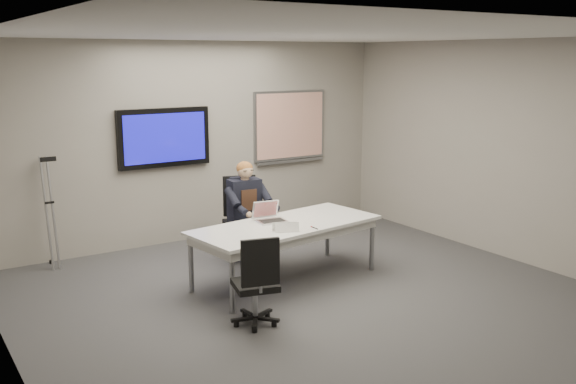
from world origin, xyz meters
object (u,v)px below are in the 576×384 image
laptop (269,216)px  office_chair_far (243,234)px  seated_person (251,224)px  office_chair_near (256,298)px  conference_table (286,230)px

laptop → office_chair_far: bearing=90.5°
office_chair_far → seated_person: (-0.01, -0.25, 0.19)m
office_chair_near → seated_person: seated_person is taller
conference_table → laptop: laptop is taller
conference_table → seated_person: seated_person is taller
office_chair_near → seated_person: (0.91, 1.70, 0.23)m
office_chair_near → laptop: 1.49m
conference_table → office_chair_far: office_chair_far is taller
conference_table → office_chair_near: office_chair_near is taller
conference_table → office_chair_near: bearing=-142.7°
office_chair_far → laptop: size_ratio=3.05×
office_chair_far → office_chair_near: (-0.92, -1.95, -0.04)m
conference_table → laptop: bearing=108.9°
seated_person → laptop: (-0.07, -0.56, 0.23)m
seated_person → conference_table: bearing=-83.0°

